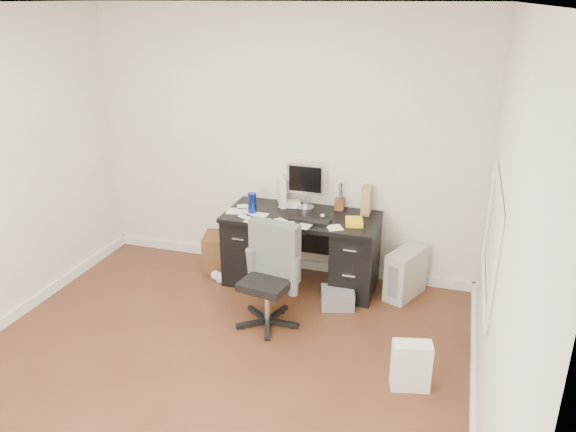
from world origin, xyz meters
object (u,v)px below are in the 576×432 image
office_chair (267,278)px  pc_tower (406,273)px  desk (301,247)px  keyboard (310,220)px  wicker_basket (222,251)px  lcd_monitor (306,186)px

office_chair → pc_tower: 1.44m
desk → office_chair: office_chair is taller
keyboard → wicker_basket: 1.22m
office_chair → wicker_basket: (-0.85, 0.95, -0.28)m
lcd_monitor → wicker_basket: bearing=-175.3°
pc_tower → keyboard: bearing=-144.3°
desk → wicker_basket: (-0.92, 0.12, -0.22)m
wicker_basket → lcd_monitor: bearing=4.5°
keyboard → wicker_basket: (-1.04, 0.26, -0.58)m
lcd_monitor → office_chair: (-0.06, -1.02, -0.52)m
keyboard → office_chair: 0.77m
desk → keyboard: 0.41m
lcd_monitor → pc_tower: bearing=-6.9°
desk → pc_tower: 1.05m
wicker_basket → pc_tower: bearing=-1.7°
wicker_basket → office_chair: bearing=-48.1°
keyboard → pc_tower: 1.08m
lcd_monitor → keyboard: (0.14, -0.33, -0.22)m
wicker_basket → desk: bearing=-7.2°
pc_tower → wicker_basket: 1.96m
desk → lcd_monitor: bearing=94.6°
desk → keyboard: bearing=-50.1°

